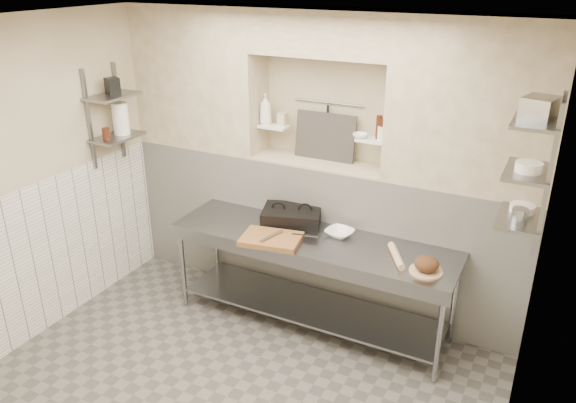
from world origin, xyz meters
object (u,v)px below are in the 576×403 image
Objects in this scene: panini_press at (292,216)px; bread_loaf at (427,264)px; cutting_board at (271,239)px; prep_table at (311,264)px; mixing_bowl at (340,233)px; bowl_alcove at (360,136)px; jug_left at (121,119)px; bottle_soap at (266,109)px; rolling_pin at (396,256)px.

bread_loaf is at bearing -32.04° from panini_press.
bread_loaf is (1.34, 0.09, 0.05)m from cutting_board.
mixing_bowl reaches higher than prep_table.
mixing_bowl is (0.50, -0.04, -0.04)m from panini_press.
bowl_alcove reaches higher than prep_table.
bottle_soap is at bearing 26.37° from jug_left.
mixing_bowl is 0.61m from rolling_pin.
jug_left is (-1.72, -0.27, 0.79)m from panini_press.
bowl_alcove is 2.31m from jug_left.
mixing_bowl is 0.90m from bread_loaf.
mixing_bowl is 0.89m from bowl_alcove.
bowl_alcove is (0.51, 0.33, 0.76)m from panini_press.
bottle_soap is at bearing 178.92° from bowl_alcove.
mixing_bowl is 2.38m from jug_left.
rolling_pin is at bearing -17.91° from mixing_bowl.
prep_table is 19.89× the size of bowl_alcove.
panini_press reaches higher than mixing_bowl.
panini_press is 0.50m from mixing_bowl.
panini_press is 2.04× the size of jug_left.
jug_left is at bearing -178.25° from prep_table.
jug_left is at bearing -164.80° from bowl_alcove.
bottle_soap reaches higher than bread_loaf.
cutting_board is 1.93m from jug_left.
rolling_pin is at bearing -20.80° from bottle_soap.
panini_press is at bearing 167.89° from rolling_pin.
bread_loaf is (0.85, -0.28, 0.04)m from mixing_bowl.
bowl_alcove is at bearing 135.04° from rolling_pin.
bowl_alcove reaches higher than cutting_board.
prep_table is 10.75× the size of mixing_bowl.
bread_loaf is at bearing -38.26° from bowl_alcove.
bottle_soap is (-1.81, 0.68, 0.89)m from bread_loaf.
rolling_pin is (0.58, -0.19, 0.00)m from mixing_bowl.
panini_press is 1.23× the size of cutting_board.
panini_press is 1.10m from rolling_pin.
prep_table is 8.45× the size of jug_left.
cutting_board is 1.67× the size of jug_left.
mixing_bowl is 0.61× the size of rolling_pin.
panini_press reaches higher than rolling_pin.
jug_left is (-2.23, -0.61, 0.03)m from bowl_alcove.
mixing_bowl is 1.85× the size of bowl_alcove.
bread_loaf is 3.17m from jug_left.
mixing_bowl is (0.20, 0.16, 0.29)m from prep_table.
prep_table is at bearing -53.34° from panini_press.
rolling_pin is 1.34× the size of bottle_soap.
rolling_pin reaches higher than cutting_board.
panini_press is at bearing 174.90° from mixing_bowl.
jug_left is at bearing -153.63° from bottle_soap.
panini_press is 1.06m from bottle_soap.
jug_left is at bearing 178.96° from bread_loaf.
cutting_board is (0.01, -0.42, -0.05)m from panini_press.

